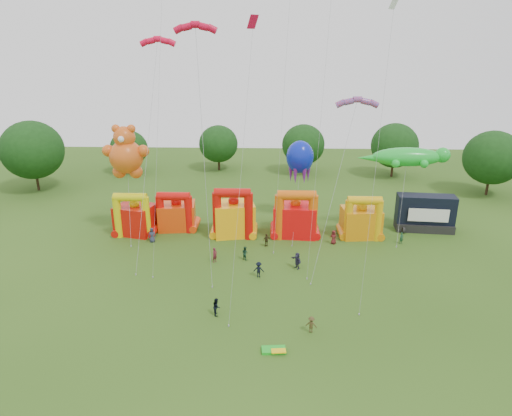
{
  "coord_description": "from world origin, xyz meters",
  "views": [
    {
      "loc": [
        1.95,
        -30.21,
        23.96
      ],
      "look_at": [
        0.35,
        18.0,
        6.62
      ],
      "focal_mm": 32.0,
      "sensor_mm": 36.0,
      "label": 1
    }
  ],
  "objects_px": {
    "teddy_bear_kite": "(127,168)",
    "spectator_4": "(267,240)",
    "bouncy_castle_0": "(135,217)",
    "spectator_0": "(152,235)",
    "bouncy_castle_2": "(234,216)",
    "stage_trailer": "(425,213)",
    "gecko_kite": "(404,182)",
    "octopus_kite": "(298,186)"
  },
  "relations": [
    {
      "from": "bouncy_castle_2",
      "to": "teddy_bear_kite",
      "type": "xyz_separation_m",
      "value": [
        -13.41,
        -0.6,
        6.58
      ]
    },
    {
      "from": "gecko_kite",
      "to": "octopus_kite",
      "type": "distance_m",
      "value": 13.86
    },
    {
      "from": "bouncy_castle_0",
      "to": "stage_trailer",
      "type": "xyz_separation_m",
      "value": [
        38.99,
        2.69,
        0.06
      ]
    },
    {
      "from": "stage_trailer",
      "to": "octopus_kite",
      "type": "xyz_separation_m",
      "value": [
        -17.28,
        1.18,
        3.32
      ]
    },
    {
      "from": "stage_trailer",
      "to": "gecko_kite",
      "type": "bearing_deg",
      "value": -150.58
    },
    {
      "from": "octopus_kite",
      "to": "spectator_4",
      "type": "relative_size",
      "value": 7.14
    },
    {
      "from": "bouncy_castle_0",
      "to": "stage_trailer",
      "type": "relative_size",
      "value": 0.78
    },
    {
      "from": "spectator_0",
      "to": "gecko_kite",
      "type": "bearing_deg",
      "value": -9.76
    },
    {
      "from": "stage_trailer",
      "to": "gecko_kite",
      "type": "xyz_separation_m",
      "value": [
        -3.96,
        -2.23,
        5.01
      ]
    },
    {
      "from": "stage_trailer",
      "to": "bouncy_castle_0",
      "type": "bearing_deg",
      "value": -176.05
    },
    {
      "from": "bouncy_castle_2",
      "to": "stage_trailer",
      "type": "bearing_deg",
      "value": 5.79
    },
    {
      "from": "octopus_kite",
      "to": "stage_trailer",
      "type": "bearing_deg",
      "value": -3.89
    },
    {
      "from": "bouncy_castle_2",
      "to": "spectator_4",
      "type": "xyz_separation_m",
      "value": [
        4.39,
        -3.59,
        -1.75
      ]
    },
    {
      "from": "gecko_kite",
      "to": "spectator_0",
      "type": "xyz_separation_m",
      "value": [
        -32.17,
        -3.15,
        -6.42
      ]
    },
    {
      "from": "stage_trailer",
      "to": "octopus_kite",
      "type": "distance_m",
      "value": 17.63
    },
    {
      "from": "bouncy_castle_2",
      "to": "bouncy_castle_0",
      "type": "bearing_deg",
      "value": -179.7
    },
    {
      "from": "bouncy_castle_0",
      "to": "gecko_kite",
      "type": "relative_size",
      "value": 0.51
    },
    {
      "from": "stage_trailer",
      "to": "gecko_kite",
      "type": "height_order",
      "value": "gecko_kite"
    },
    {
      "from": "octopus_kite",
      "to": "spectator_0",
      "type": "bearing_deg",
      "value": -160.82
    },
    {
      "from": "stage_trailer",
      "to": "gecko_kite",
      "type": "distance_m",
      "value": 6.76
    },
    {
      "from": "stage_trailer",
      "to": "teddy_bear_kite",
      "type": "relative_size",
      "value": 0.53
    },
    {
      "from": "spectator_0",
      "to": "bouncy_castle_0",
      "type": "bearing_deg",
      "value": 121.4
    },
    {
      "from": "teddy_bear_kite",
      "to": "spectator_4",
      "type": "relative_size",
      "value": 8.78
    },
    {
      "from": "teddy_bear_kite",
      "to": "spectator_0",
      "type": "xyz_separation_m",
      "value": [
        3.11,
        -2.16,
        -8.2
      ]
    },
    {
      "from": "bouncy_castle_0",
      "to": "gecko_kite",
      "type": "bearing_deg",
      "value": 0.75
    },
    {
      "from": "stage_trailer",
      "to": "spectator_4",
      "type": "bearing_deg",
      "value": -163.85
    },
    {
      "from": "bouncy_castle_0",
      "to": "stage_trailer",
      "type": "bearing_deg",
      "value": 3.95
    },
    {
      "from": "bouncy_castle_2",
      "to": "stage_trailer",
      "type": "height_order",
      "value": "bouncy_castle_2"
    },
    {
      "from": "teddy_bear_kite",
      "to": "spectator_4",
      "type": "xyz_separation_m",
      "value": [
        17.8,
        -2.99,
        -8.33
      ]
    },
    {
      "from": "spectator_0",
      "to": "spectator_4",
      "type": "height_order",
      "value": "spectator_0"
    },
    {
      "from": "spectator_4",
      "to": "gecko_kite",
      "type": "bearing_deg",
      "value": 161.64
    },
    {
      "from": "teddy_bear_kite",
      "to": "stage_trailer",
      "type": "bearing_deg",
      "value": 4.69
    },
    {
      "from": "teddy_bear_kite",
      "to": "spectator_0",
      "type": "distance_m",
      "value": 9.03
    },
    {
      "from": "bouncy_castle_2",
      "to": "gecko_kite",
      "type": "height_order",
      "value": "gecko_kite"
    },
    {
      "from": "bouncy_castle_0",
      "to": "spectator_4",
      "type": "relative_size",
      "value": 3.62
    },
    {
      "from": "gecko_kite",
      "to": "spectator_0",
      "type": "height_order",
      "value": "gecko_kite"
    },
    {
      "from": "stage_trailer",
      "to": "gecko_kite",
      "type": "relative_size",
      "value": 0.66
    },
    {
      "from": "spectator_0",
      "to": "stage_trailer",
      "type": "bearing_deg",
      "value": -6.88
    },
    {
      "from": "bouncy_castle_2",
      "to": "spectator_0",
      "type": "height_order",
      "value": "bouncy_castle_2"
    },
    {
      "from": "bouncy_castle_0",
      "to": "spectator_0",
      "type": "bearing_deg",
      "value": -43.24
    },
    {
      "from": "bouncy_castle_2",
      "to": "stage_trailer",
      "type": "relative_size",
      "value": 0.88
    },
    {
      "from": "bouncy_castle_0",
      "to": "spectator_0",
      "type": "distance_m",
      "value": 4.15
    }
  ]
}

